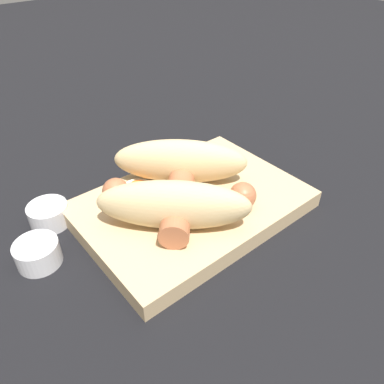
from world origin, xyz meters
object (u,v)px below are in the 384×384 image
condiment_cup_near (49,216)px  bread_roll (177,181)px  sausage (179,193)px  condiment_cup_far (38,254)px  food_tray (192,205)px

condiment_cup_near → bread_roll: bearing=-33.8°
sausage → condiment_cup_far: 0.17m
sausage → condiment_cup_far: sausage is taller
bread_roll → food_tray: bearing=-24.8°
bread_roll → sausage: bread_roll is taller
sausage → condiment_cup_near: sausage is taller
food_tray → condiment_cup_near: bearing=147.1°
food_tray → sausage: 0.03m
food_tray → condiment_cup_far: condiment_cup_far is taller
food_tray → condiment_cup_near: (-0.15, 0.09, 0.00)m
food_tray → condiment_cup_near: size_ratio=5.69×
condiment_cup_far → bread_roll: bearing=-11.4°
sausage → condiment_cup_far: bearing=166.3°
sausage → food_tray: bearing=-4.4°
bread_roll → condiment_cup_far: size_ratio=4.51×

